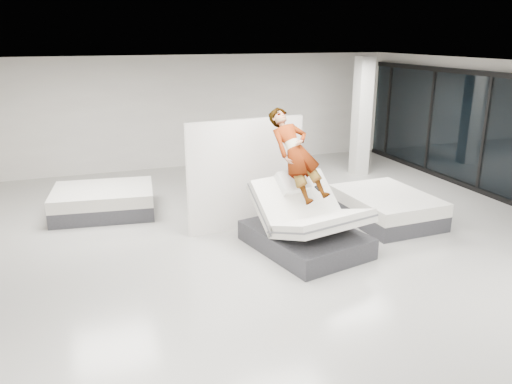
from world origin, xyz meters
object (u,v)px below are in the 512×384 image
flat_bed_left_far (104,201)px  column (362,117)px  person (296,173)px  flat_bed_right_far (386,207)px  divider_panel (246,175)px  remote (318,189)px  hero_bed (306,227)px

flat_bed_left_far → column: (6.93, 0.99, 1.31)m
person → flat_bed_right_far: 2.58m
person → divider_panel: 1.27m
flat_bed_right_far → column: 3.91m
person → remote: bearing=-57.8°
hero_bed → flat_bed_right_far: size_ratio=1.11×
person → remote: size_ratio=13.19×
flat_bed_left_far → column: size_ratio=0.71×
person → hero_bed: bearing=-90.0°
flat_bed_left_far → flat_bed_right_far: bearing=-23.6°
divider_panel → flat_bed_right_far: bearing=-17.4°
divider_panel → flat_bed_right_far: 3.06m
remote → flat_bed_right_far: size_ratio=0.06×
person → flat_bed_right_far: person is taller
flat_bed_left_far → column: 7.13m
hero_bed → person: bearing=102.6°
divider_panel → column: bearing=28.2°
hero_bed → flat_bed_right_far: bearing=19.4°
person → flat_bed_left_far: (-3.25, 2.89, -1.08)m
remote → flat_bed_right_far: 2.30m
remote → column: bearing=38.3°
hero_bed → flat_bed_left_far: (-3.32, 3.21, -0.14)m
divider_panel → hero_bed: bearing=-70.2°
hero_bed → remote: bearing=7.2°
person → flat_bed_left_far: size_ratio=0.81×
hero_bed → column: size_ratio=0.75×
remote → flat_bed_left_far: size_ratio=0.06×
hero_bed → flat_bed_left_far: size_ratio=1.06×
person → flat_bed_right_far: size_ratio=0.85×
hero_bed → flat_bed_left_far: bearing=136.0°
column → divider_panel: bearing=-146.9°
person → flat_bed_left_far: bearing=125.8°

